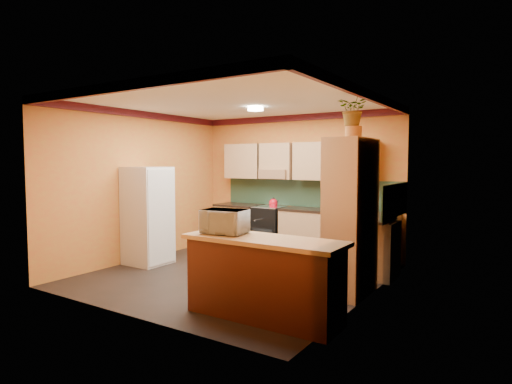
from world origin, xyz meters
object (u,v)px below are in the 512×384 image
at_px(base_cabinets_back, 298,233).
at_px(pantry, 351,217).
at_px(stove, 270,229).
at_px(microwave, 224,221).
at_px(breakfast_bar, 263,280).
at_px(fridge, 148,216).

height_order(base_cabinets_back, pantry, pantry).
distance_m(stove, microwave, 3.41).
relative_size(pantry, breakfast_bar, 1.17).
bearing_deg(base_cabinets_back, pantry, -45.75).
bearing_deg(fridge, breakfast_bar, -20.36).
height_order(base_cabinets_back, microwave, microwave).
xyz_separation_m(stove, microwave, (1.23, -3.12, 0.62)).
bearing_deg(microwave, fridge, 147.30).
bearing_deg(base_cabinets_back, stove, -180.00).
height_order(fridge, microwave, fridge).
bearing_deg(pantry, breakfast_bar, -109.37).
xyz_separation_m(base_cabinets_back, pantry, (1.66, -1.70, 0.61)).
relative_size(base_cabinets_back, pantry, 1.74).
distance_m(base_cabinets_back, stove, 0.63).
bearing_deg(pantry, stove, 143.30).
bearing_deg(microwave, pantry, 45.12).
height_order(base_cabinets_back, breakfast_bar, same).
height_order(stove, breakfast_bar, stove).
distance_m(breakfast_bar, microwave, 0.84).
xyz_separation_m(base_cabinets_back, fridge, (-1.94, -1.97, 0.41)).
height_order(base_cabinets_back, stove, stove).
relative_size(stove, pantry, 0.43).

